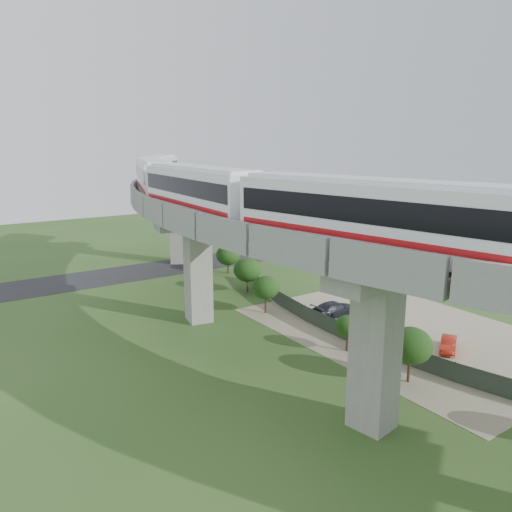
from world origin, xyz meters
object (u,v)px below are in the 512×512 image
object	(u,v)px
car_white	(408,348)
car_dark	(335,309)
metro_train	(199,183)
car_red	(448,344)

from	to	relation	value
car_white	car_dark	bearing A→B (deg)	56.15
metro_train	car_dark	world-z (taller)	metro_train
metro_train	car_white	xyz separation A→B (m)	(8.99, -15.96, -11.69)
car_white	car_red	size ratio (longest dim) A/B	1.06
car_white	car_red	bearing A→B (deg)	-43.90
car_white	car_dark	xyz separation A→B (m)	(1.47, 9.61, 0.11)
car_white	car_red	xyz separation A→B (m)	(3.30, -1.12, -0.05)
metro_train	car_dark	size ratio (longest dim) A/B	12.81
metro_train	car_red	distance (m)	24.10
car_white	car_red	distance (m)	3.48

